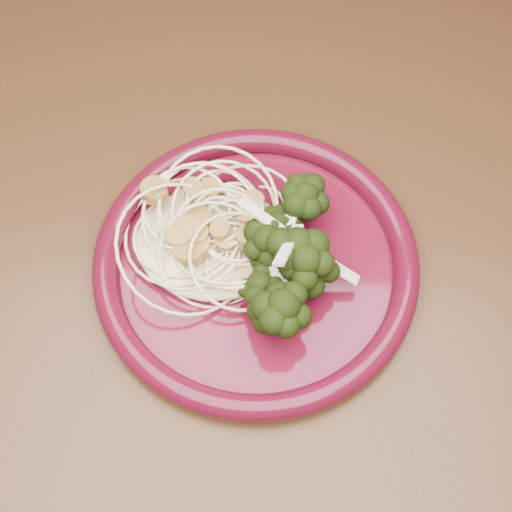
% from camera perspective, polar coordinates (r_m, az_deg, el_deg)
% --- Properties ---
extents(dining_table, '(1.20, 0.80, 0.75)m').
position_cam_1_polar(dining_table, '(0.67, -2.37, -6.40)').
color(dining_table, '#472814').
rests_on(dining_table, ground).
extents(dinner_plate, '(0.35, 0.35, 0.02)m').
position_cam_1_polar(dinner_plate, '(0.58, 0.00, -0.48)').
color(dinner_plate, '#520A1D').
rests_on(dinner_plate, dining_table).
extents(spaghetti_pile, '(0.16, 0.15, 0.03)m').
position_cam_1_polar(spaghetti_pile, '(0.58, -3.60, 1.63)').
color(spaghetti_pile, beige).
rests_on(spaghetti_pile, dinner_plate).
extents(scallop_cluster, '(0.15, 0.15, 0.04)m').
position_cam_1_polar(scallop_cluster, '(0.55, -3.80, 3.41)').
color(scallop_cluster, '#AC823E').
rests_on(scallop_cluster, spaghetti_pile).
extents(broccoli_pile, '(0.14, 0.17, 0.05)m').
position_cam_1_polar(broccoli_pile, '(0.55, 4.63, -1.56)').
color(broccoli_pile, black).
rests_on(broccoli_pile, dinner_plate).
extents(onion_garnish, '(0.09, 0.11, 0.05)m').
position_cam_1_polar(onion_garnish, '(0.53, 4.87, -0.03)').
color(onion_garnish, beige).
rests_on(onion_garnish, broccoli_pile).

